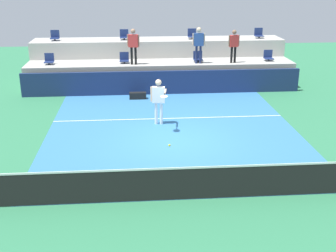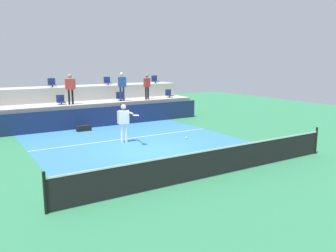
# 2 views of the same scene
# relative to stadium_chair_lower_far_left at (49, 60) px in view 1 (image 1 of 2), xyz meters

# --- Properties ---
(ground_plane) EXTENTS (40.00, 40.00, 0.00)m
(ground_plane) POSITION_rel_stadium_chair_lower_far_left_xyz_m (5.35, -7.23, -1.46)
(ground_plane) COLOR #2D754C
(court_inner_paint) EXTENTS (9.00, 10.00, 0.01)m
(court_inner_paint) POSITION_rel_stadium_chair_lower_far_left_xyz_m (5.35, -6.23, -1.46)
(court_inner_paint) COLOR teal
(court_inner_paint) RESTS_ON ground_plane
(court_service_line) EXTENTS (9.00, 0.06, 0.00)m
(court_service_line) POSITION_rel_stadium_chair_lower_far_left_xyz_m (5.35, -4.83, -1.46)
(court_service_line) COLOR white
(court_service_line) RESTS_ON ground_plane
(tennis_net) EXTENTS (10.48, 0.08, 1.07)m
(tennis_net) POSITION_rel_stadium_chair_lower_far_left_xyz_m (5.35, -11.23, -0.97)
(tennis_net) COLOR black
(tennis_net) RESTS_ON ground_plane
(sponsor_backboard) EXTENTS (13.00, 0.16, 1.10)m
(sponsor_backboard) POSITION_rel_stadium_chair_lower_far_left_xyz_m (5.35, -1.23, -0.91)
(sponsor_backboard) COLOR navy
(sponsor_backboard) RESTS_ON ground_plane
(seating_tier_lower) EXTENTS (13.00, 1.80, 1.25)m
(seating_tier_lower) POSITION_rel_stadium_chair_lower_far_left_xyz_m (5.35, 0.07, -0.84)
(seating_tier_lower) COLOR #ADAAA3
(seating_tier_lower) RESTS_ON ground_plane
(seating_tier_upper) EXTENTS (13.00, 1.80, 2.10)m
(seating_tier_upper) POSITION_rel_stadium_chair_lower_far_left_xyz_m (5.35, 1.87, -0.41)
(seating_tier_upper) COLOR #ADAAA3
(seating_tier_upper) RESTS_ON ground_plane
(stadium_chair_lower_far_left) EXTENTS (0.44, 0.40, 0.52)m
(stadium_chair_lower_far_left) POSITION_rel_stadium_chair_lower_far_left_xyz_m (0.00, 0.00, 0.00)
(stadium_chair_lower_far_left) COLOR #2D2D33
(stadium_chair_lower_far_left) RESTS_ON seating_tier_lower
(stadium_chair_lower_left) EXTENTS (0.44, 0.40, 0.52)m
(stadium_chair_lower_left) POSITION_rel_stadium_chair_lower_far_left_xyz_m (3.57, 0.00, 0.00)
(stadium_chair_lower_left) COLOR #2D2D33
(stadium_chair_lower_left) RESTS_ON seating_tier_lower
(stadium_chair_lower_right) EXTENTS (0.44, 0.40, 0.52)m
(stadium_chair_lower_right) POSITION_rel_stadium_chair_lower_far_left_xyz_m (7.18, 0.00, 0.00)
(stadium_chair_lower_right) COLOR #2D2D33
(stadium_chair_lower_right) RESTS_ON seating_tier_lower
(stadium_chair_lower_far_right) EXTENTS (0.44, 0.40, 0.52)m
(stadium_chair_lower_far_right) POSITION_rel_stadium_chair_lower_far_left_xyz_m (10.71, 0.00, 0.00)
(stadium_chair_lower_far_right) COLOR #2D2D33
(stadium_chair_lower_far_right) RESTS_ON seating_tier_lower
(stadium_chair_upper_far_left) EXTENTS (0.44, 0.40, 0.52)m
(stadium_chair_upper_far_left) POSITION_rel_stadium_chair_lower_far_left_xyz_m (0.05, 1.80, 0.85)
(stadium_chair_upper_far_left) COLOR #2D2D33
(stadium_chair_upper_far_left) RESTS_ON seating_tier_upper
(stadium_chair_upper_left) EXTENTS (0.44, 0.40, 0.52)m
(stadium_chair_upper_left) POSITION_rel_stadium_chair_lower_far_left_xyz_m (3.58, 1.80, 0.85)
(stadium_chair_upper_left) COLOR #2D2D33
(stadium_chair_upper_left) RESTS_ON seating_tier_upper
(stadium_chair_upper_right) EXTENTS (0.44, 0.40, 0.52)m
(stadium_chair_upper_right) POSITION_rel_stadium_chair_lower_far_left_xyz_m (7.11, 1.80, 0.85)
(stadium_chair_upper_right) COLOR #2D2D33
(stadium_chair_upper_right) RESTS_ON seating_tier_upper
(stadium_chair_upper_far_right) EXTENTS (0.44, 0.40, 0.52)m
(stadium_chair_upper_far_right) POSITION_rel_stadium_chair_lower_far_left_xyz_m (10.67, 1.80, 0.85)
(stadium_chair_upper_far_right) COLOR #2D2D33
(stadium_chair_upper_far_right) RESTS_ON seating_tier_upper
(tennis_player) EXTENTS (0.60, 1.26, 1.74)m
(tennis_player) POSITION_rel_stadium_chair_lower_far_left_xyz_m (4.91, -5.47, -0.40)
(tennis_player) COLOR white
(tennis_player) RESTS_ON ground_plane
(spectator_in_grey) EXTENTS (0.59, 0.26, 1.68)m
(spectator_in_grey) POSITION_rel_stadium_chair_lower_far_left_xyz_m (4.03, -0.38, 0.80)
(spectator_in_grey) COLOR black
(spectator_in_grey) RESTS_ON seating_tier_lower
(spectator_leaning_on_rail) EXTENTS (0.60, 0.25, 1.72)m
(spectator_leaning_on_rail) POSITION_rel_stadium_chair_lower_far_left_xyz_m (7.14, -0.38, 0.82)
(spectator_leaning_on_rail) COLOR navy
(spectator_leaning_on_rail) RESTS_ON seating_tier_lower
(spectator_in_white) EXTENTS (0.56, 0.26, 1.58)m
(spectator_in_white) POSITION_rel_stadium_chair_lower_far_left_xyz_m (8.84, -0.38, 0.73)
(spectator_in_white) COLOR black
(spectator_in_white) RESTS_ON seating_tier_lower
(tennis_ball) EXTENTS (0.07, 0.07, 0.07)m
(tennis_ball) POSITION_rel_stadium_chair_lower_far_left_xyz_m (4.90, -10.35, -0.31)
(tennis_ball) COLOR #CCE033
(equipment_bag) EXTENTS (0.76, 0.28, 0.30)m
(equipment_bag) POSITION_rel_stadium_chair_lower_far_left_xyz_m (4.17, -1.97, -1.31)
(equipment_bag) COLOR black
(equipment_bag) RESTS_ON ground_plane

